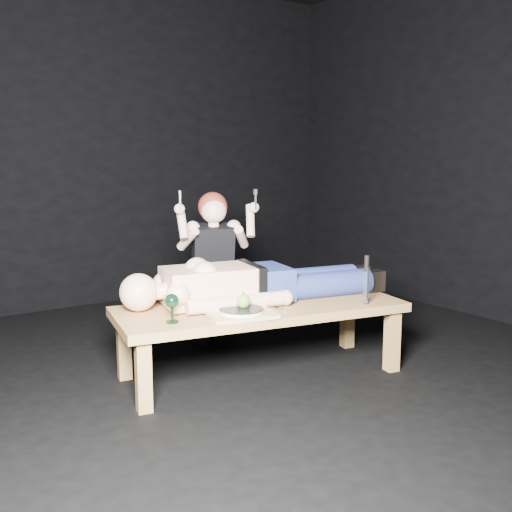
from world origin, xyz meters
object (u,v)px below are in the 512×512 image
carving_knife (366,280)px  lying_man (261,277)px  kneeling_woman (211,267)px  table (261,340)px  goblet (172,308)px  serving_tray (241,314)px

carving_knife → lying_man: bearing=145.3°
kneeling_woman → carving_knife: size_ratio=3.72×
kneeling_woman → lying_man: bearing=-66.8°
kneeling_woman → table: bearing=-74.1°
lying_man → carving_knife: bearing=-34.7°
goblet → carving_knife: (1.18, -0.31, 0.07)m
lying_man → kneeling_woman: kneeling_woman is taller
table → kneeling_woman: 0.78m
table → serving_tray: serving_tray is taller
lying_man → goblet: bearing=-155.4°
table → kneeling_woman: size_ratio=1.54×
goblet → lying_man: bearing=13.4°
lying_man → table: bearing=-114.5°
kneeling_woman → carving_knife: 1.16m
carving_knife → serving_tray: bearing=176.6°
lying_man → goblet: (-0.72, -0.17, -0.06)m
lying_man → kneeling_woman: size_ratio=1.69×
kneeling_woman → serving_tray: kneeling_woman is taller
serving_tray → carving_knife: carving_knife is taller
kneeling_woman → carving_knife: bearing=-44.6°
goblet → table: bearing=4.9°
lying_man → kneeling_woman: 0.58m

